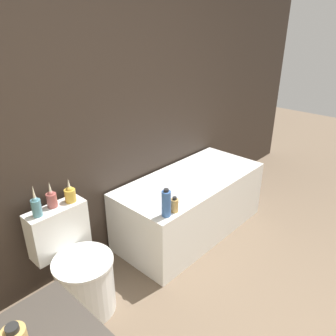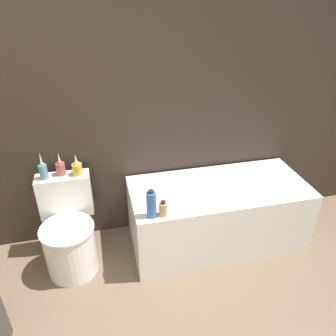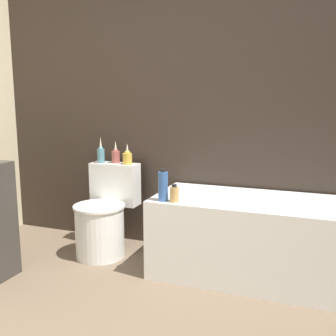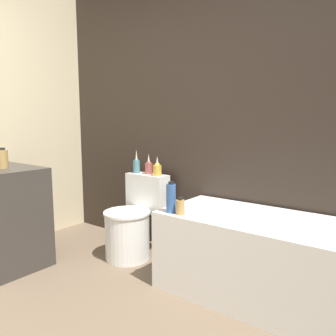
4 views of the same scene
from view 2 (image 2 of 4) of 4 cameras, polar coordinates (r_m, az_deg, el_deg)
name	(u,v)px [view 2 (image 2 of 4)]	position (r m, az deg, el deg)	size (l,w,h in m)	color
wall_back_tiled	(115,95)	(2.66, -9.29, 12.49)	(6.40, 0.06, 2.60)	#332821
bathtub	(217,213)	(2.94, 8.52, -7.84)	(1.50, 0.68, 0.58)	white
toilet	(69,234)	(2.79, -16.84, -11.02)	(0.42, 0.57, 0.73)	white
vase_gold	(43,170)	(2.69, -20.94, -0.31)	(0.06, 0.06, 0.23)	teal
vase_silver	(61,167)	(2.71, -18.21, 0.14)	(0.07, 0.07, 0.19)	#994C47
vase_bronze	(77,168)	(2.67, -15.55, 0.08)	(0.08, 0.08, 0.18)	gold
shampoo_bottle_tall	(151,204)	(2.36, -2.93, -6.36)	(0.07, 0.07, 0.23)	#335999
shampoo_bottle_short	(163,209)	(2.39, -0.84, -7.15)	(0.06, 0.06, 0.13)	tan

